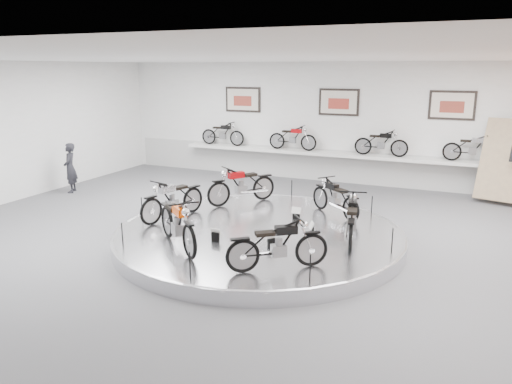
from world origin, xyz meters
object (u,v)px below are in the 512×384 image
at_px(bike_b, 335,197).
at_px(visitor, 70,168).
at_px(display_platform, 259,236).
at_px(bike_a, 352,219).
at_px(bike_f, 278,245).
at_px(bike_c, 242,185).
at_px(bike_d, 173,199).
at_px(shelf, 335,154).
at_px(bike_e, 177,223).

height_order(bike_b, visitor, visitor).
relative_size(display_platform, bike_a, 3.84).
bearing_deg(bike_f, bike_c, 85.81).
bearing_deg(bike_d, bike_a, 106.04).
xyz_separation_m(display_platform, bike_b, (1.26, 1.78, 0.60)).
relative_size(bike_b, visitor, 0.98).
bearing_deg(display_platform, bike_f, -58.13).
xyz_separation_m(bike_a, visitor, (-9.30, 1.88, -0.02)).
distance_m(shelf, bike_d, 6.82).
bearing_deg(bike_d, bike_e, 50.49).
height_order(bike_a, visitor, visitor).
height_order(bike_b, bike_c, bike_c).
height_order(display_platform, bike_a, bike_a).
bearing_deg(display_platform, bike_c, 124.84).
relative_size(bike_c, visitor, 1.10).
bearing_deg(bike_b, bike_f, 126.86).
relative_size(shelf, bike_c, 6.43).
xyz_separation_m(shelf, bike_a, (2.07, -6.36, -0.21)).
xyz_separation_m(shelf, bike_c, (-1.30, -4.54, -0.20)).
xyz_separation_m(bike_a, bike_f, (-0.86, -1.98, -0.02)).
height_order(bike_e, visitor, visitor).
relative_size(bike_b, bike_f, 0.95).
height_order(bike_c, bike_e, bike_e).
height_order(bike_c, visitor, visitor).
bearing_deg(bike_f, display_platform, 84.33).
bearing_deg(display_platform, bike_d, -178.66).
relative_size(bike_a, visitor, 1.08).
relative_size(display_platform, visitor, 4.13).
distance_m(bike_a, bike_e, 3.54).
bearing_deg(bike_c, display_platform, 70.09).
xyz_separation_m(display_platform, shelf, (0.00, 6.40, 0.85)).
height_order(display_platform, shelf, shelf).
bearing_deg(bike_d, shelf, 175.97).
bearing_deg(bike_a, bike_d, 79.43).
bearing_deg(visitor, bike_c, 59.93).
bearing_deg(display_platform, bike_a, 1.10).
xyz_separation_m(shelf, bike_f, (1.20, -8.34, -0.23)).
bearing_deg(bike_d, bike_b, 132.70).
height_order(bike_b, bike_f, bike_f).
xyz_separation_m(bike_c, bike_e, (0.27, -3.55, 0.01)).
distance_m(bike_a, visitor, 9.49).
height_order(bike_a, bike_b, bike_a).
bearing_deg(visitor, bike_e, 30.31).
bearing_deg(shelf, bike_c, -105.94).
bearing_deg(bike_e, display_platform, 98.14).
relative_size(display_platform, bike_e, 3.64).
xyz_separation_m(bike_a, bike_b, (-0.81, 1.74, -0.04)).
bearing_deg(bike_a, shelf, 6.20).
bearing_deg(bike_e, bike_b, 96.11).
xyz_separation_m(display_platform, bike_a, (2.07, 0.04, 0.64)).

